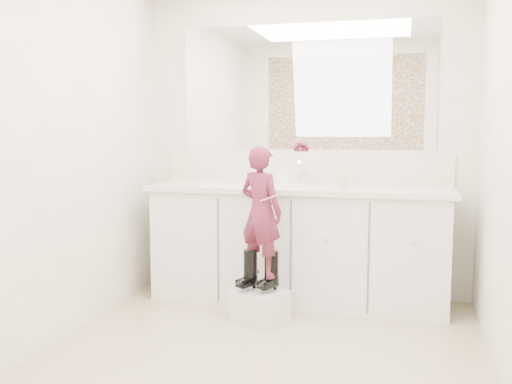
# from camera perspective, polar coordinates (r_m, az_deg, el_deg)

# --- Properties ---
(floor) EXTENTS (3.00, 3.00, 0.00)m
(floor) POSITION_cam_1_polar(r_m,az_deg,el_deg) (3.38, 0.20, -16.74)
(floor) COLOR #958461
(floor) RESTS_ON ground
(wall_back) EXTENTS (2.60, 0.00, 2.60)m
(wall_back) POSITION_cam_1_polar(r_m,az_deg,el_deg) (4.57, 4.91, 4.79)
(wall_back) COLOR beige
(wall_back) RESTS_ON floor
(wall_front) EXTENTS (2.60, 0.00, 2.60)m
(wall_front) POSITION_cam_1_polar(r_m,az_deg,el_deg) (1.70, -12.53, 1.99)
(wall_front) COLOR beige
(wall_front) RESTS_ON floor
(wall_left) EXTENTS (0.00, 3.00, 3.00)m
(wall_left) POSITION_cam_1_polar(r_m,az_deg,el_deg) (3.65, -20.00, 4.03)
(wall_left) COLOR beige
(wall_left) RESTS_ON floor
(vanity_cabinet) EXTENTS (2.20, 0.55, 0.85)m
(vanity_cabinet) POSITION_cam_1_polar(r_m,az_deg,el_deg) (4.39, 4.21, -5.46)
(vanity_cabinet) COLOR silver
(vanity_cabinet) RESTS_ON floor
(countertop) EXTENTS (2.28, 0.58, 0.04)m
(countertop) POSITION_cam_1_polar(r_m,az_deg,el_deg) (4.31, 4.22, 0.30)
(countertop) COLOR beige
(countertop) RESTS_ON vanity_cabinet
(backsplash) EXTENTS (2.28, 0.03, 0.25)m
(backsplash) POSITION_cam_1_polar(r_m,az_deg,el_deg) (4.57, 4.86, 2.47)
(backsplash) COLOR beige
(backsplash) RESTS_ON countertop
(mirror) EXTENTS (2.00, 0.02, 1.00)m
(mirror) POSITION_cam_1_polar(r_m,az_deg,el_deg) (4.57, 4.94, 10.31)
(mirror) COLOR white
(mirror) RESTS_ON wall_back
(dot_panel) EXTENTS (2.00, 0.01, 1.20)m
(dot_panel) POSITION_cam_1_polar(r_m,az_deg,el_deg) (1.73, -12.75, 17.02)
(dot_panel) COLOR #472819
(dot_panel) RESTS_ON wall_front
(faucet) EXTENTS (0.08, 0.08, 0.10)m
(faucet) POSITION_cam_1_polar(r_m,az_deg,el_deg) (4.47, 4.61, 1.41)
(faucet) COLOR silver
(faucet) RESTS_ON countertop
(cup) EXTENTS (0.11, 0.11, 0.10)m
(cup) POSITION_cam_1_polar(r_m,az_deg,el_deg) (4.35, 8.64, 1.21)
(cup) COLOR beige
(cup) RESTS_ON countertop
(soap_bottle) EXTENTS (0.09, 0.09, 0.17)m
(soap_bottle) POSITION_cam_1_polar(r_m,az_deg,el_deg) (4.30, 2.82, 1.69)
(soap_bottle) COLOR white
(soap_bottle) RESTS_ON countertop
(step_stool) EXTENTS (0.42, 0.39, 0.21)m
(step_stool) POSITION_cam_1_polar(r_m,az_deg,el_deg) (4.01, 0.42, -11.31)
(step_stool) COLOR silver
(step_stool) RESTS_ON floor
(boot_left) EXTENTS (0.17, 0.21, 0.28)m
(boot_left) POSITION_cam_1_polar(r_m,az_deg,el_deg) (3.98, -0.57, -7.76)
(boot_left) COLOR black
(boot_left) RESTS_ON step_stool
(boot_right) EXTENTS (0.17, 0.21, 0.28)m
(boot_right) POSITION_cam_1_polar(r_m,az_deg,el_deg) (3.94, 1.56, -7.89)
(boot_right) COLOR black
(boot_right) RESTS_ON step_stool
(toddler) EXTENTS (0.39, 0.33, 0.90)m
(toddler) POSITION_cam_1_polar(r_m,az_deg,el_deg) (3.88, 0.50, -1.97)
(toddler) COLOR #9B2F4F
(toddler) RESTS_ON step_stool
(toothbrush) EXTENTS (0.13, 0.07, 0.06)m
(toothbrush) POSITION_cam_1_polar(r_m,az_deg,el_deg) (3.77, 1.23, -0.65)
(toothbrush) COLOR pink
(toothbrush) RESTS_ON toddler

